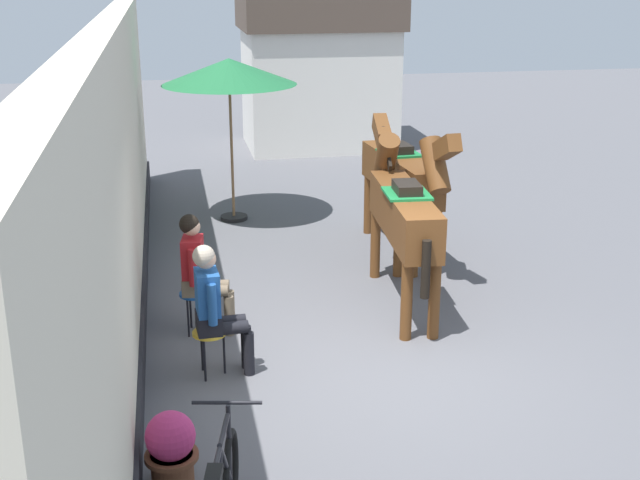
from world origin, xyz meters
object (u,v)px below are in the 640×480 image
at_px(saddled_horse_near, 402,211).
at_px(cafe_parasol, 229,73).
at_px(seated_visitor_near, 215,303).
at_px(saddled_horse_far, 404,176).
at_px(seated_visitor_far, 199,268).
at_px(flower_planter_near, 171,448).

distance_m(saddled_horse_near, cafe_parasol, 4.35).
height_order(seated_visitor_near, saddled_horse_far, saddled_horse_far).
relative_size(saddled_horse_near, cafe_parasol, 1.16).
xyz_separation_m(seated_visitor_far, saddled_horse_far, (2.94, 2.11, 0.38)).
relative_size(saddled_horse_near, saddled_horse_far, 1.00).
bearing_deg(seated_visitor_far, saddled_horse_near, 11.01).
xyz_separation_m(seated_visitor_far, cafe_parasol, (0.74, 4.29, 1.59)).
height_order(saddled_horse_near, cafe_parasol, cafe_parasol).
distance_m(seated_visitor_far, saddled_horse_far, 3.64).
bearing_deg(flower_planter_near, saddled_horse_far, 56.27).
xyz_separation_m(seated_visitor_near, cafe_parasol, (0.64, 5.34, 1.59)).
bearing_deg(flower_planter_near, seated_visitor_far, 82.47).
relative_size(saddled_horse_far, flower_planter_near, 4.68).
relative_size(saddled_horse_far, cafe_parasol, 1.16).
distance_m(saddled_horse_near, flower_planter_near, 4.45).
bearing_deg(cafe_parasol, flower_planter_near, -98.87).
relative_size(seated_visitor_near, seated_visitor_far, 1.00).
xyz_separation_m(seated_visitor_far, saddled_horse_near, (2.44, 0.48, 0.38)).
xyz_separation_m(seated_visitor_near, saddled_horse_near, (2.34, 1.53, 0.38)).
height_order(seated_visitor_near, seated_visitor_far, same).
bearing_deg(saddled_horse_near, saddled_horse_far, 72.91).
bearing_deg(saddled_horse_far, cafe_parasol, 135.35).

